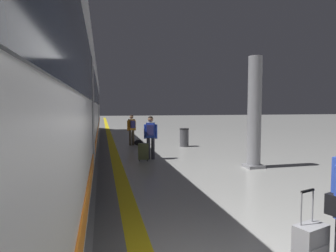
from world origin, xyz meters
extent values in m
cube|color=yellow|center=(-0.84, 10.00, 0.00)|extent=(0.36, 80.00, 0.01)
cube|color=slate|center=(-1.18, 10.00, 0.00)|extent=(0.63, 80.00, 0.01)
cube|color=#38383D|center=(-2.96, 8.37, 0.35)|extent=(2.67, 28.62, 0.70)
cube|color=white|center=(-2.96, 8.37, 2.15)|extent=(2.90, 29.81, 2.90)
cylinder|color=white|center=(-2.96, 8.37, 3.55)|extent=(2.84, 29.21, 2.84)
cube|color=black|center=(-2.96, 8.37, 2.50)|extent=(2.93, 28.02, 0.80)
cube|color=orange|center=(-2.96, 8.37, 1.00)|extent=(2.94, 29.21, 0.24)
cone|color=white|center=(-2.96, 24.57, 1.90)|extent=(2.75, 2.60, 2.75)
cube|color=gray|center=(-1.50, 3.90, 1.90)|extent=(0.02, 0.90, 2.00)
cube|color=gray|center=(-1.50, 15.08, 1.90)|extent=(0.02, 0.90, 2.00)
cube|color=#9E9EA3|center=(0.95, 0.72, 0.36)|extent=(0.43, 0.32, 0.60)
cylinder|color=gray|center=(1.03, 0.80, 0.85)|extent=(0.02, 0.02, 0.38)
cylinder|color=gray|center=(0.83, 0.74, 0.85)|extent=(0.02, 0.02, 0.38)
cube|color=black|center=(0.93, 0.77, 1.04)|extent=(0.22, 0.09, 0.02)
cylinder|color=#383842|center=(0.37, 8.70, 0.40)|extent=(0.13, 0.13, 0.81)
cylinder|color=#383842|center=(0.54, 8.65, 0.40)|extent=(0.13, 0.13, 0.81)
cube|color=blue|center=(0.46, 8.67, 1.10)|extent=(0.37, 0.27, 0.58)
cylinder|color=blue|center=(0.25, 8.74, 1.05)|extent=(0.09, 0.09, 0.54)
cylinder|color=blue|center=(0.66, 8.63, 1.05)|extent=(0.09, 0.09, 0.54)
sphere|color=#A37556|center=(0.46, 8.67, 1.51)|extent=(0.21, 0.21, 0.21)
sphere|color=black|center=(0.46, 8.67, 1.53)|extent=(0.19, 0.19, 0.19)
cube|color=navy|center=(0.42, 8.54, 1.12)|extent=(0.28, 0.20, 0.38)
cube|color=#596038|center=(0.14, 8.38, 0.35)|extent=(0.41, 0.28, 0.58)
cube|color=#596038|center=(0.15, 8.50, 0.28)|extent=(0.31, 0.07, 0.32)
cylinder|color=black|center=(-0.02, 8.34, 0.03)|extent=(0.03, 0.06, 0.06)
cylinder|color=black|center=(0.27, 8.30, 0.03)|extent=(0.03, 0.06, 0.06)
cylinder|color=brown|center=(0.08, 12.75, 0.39)|extent=(0.13, 0.13, 0.78)
cylinder|color=brown|center=(0.24, 12.82, 0.39)|extent=(0.13, 0.13, 0.78)
cube|color=orange|center=(0.16, 12.78, 1.06)|extent=(0.36, 0.29, 0.56)
cylinder|color=orange|center=(-0.04, 12.72, 1.01)|extent=(0.08, 0.08, 0.52)
cylinder|color=orange|center=(0.35, 12.87, 1.01)|extent=(0.08, 0.08, 0.52)
sphere|color=#A37556|center=(0.16, 12.78, 1.46)|extent=(0.20, 0.20, 0.20)
sphere|color=black|center=(0.16, 12.78, 1.48)|extent=(0.19, 0.19, 0.19)
cube|color=navy|center=(0.21, 12.66, 1.08)|extent=(0.27, 0.21, 0.37)
ellipsoid|color=black|center=(0.48, 12.55, 0.15)|extent=(0.44, 0.26, 0.30)
torus|color=black|center=(0.48, 12.55, 0.25)|extent=(0.22, 0.02, 0.22)
cylinder|color=gray|center=(3.48, 6.44, 1.80)|extent=(0.44, 0.44, 3.60)
cube|color=gray|center=(3.48, 6.44, 0.05)|extent=(0.56, 0.56, 0.10)
cylinder|color=#4C4C51|center=(2.65, 11.69, 0.42)|extent=(0.44, 0.44, 0.85)
cylinder|color=#262628|center=(2.65, 11.69, 0.88)|extent=(0.46, 0.46, 0.06)
camera|label=1|loc=(-1.34, -1.99, 2.00)|focal=30.79mm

